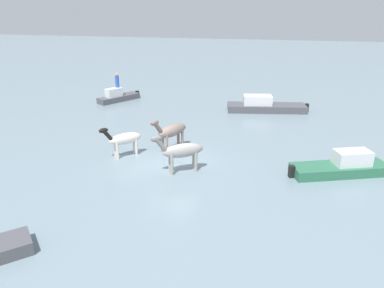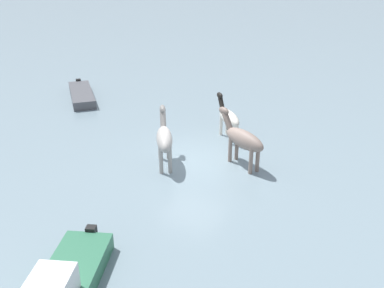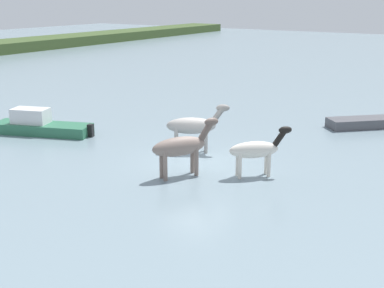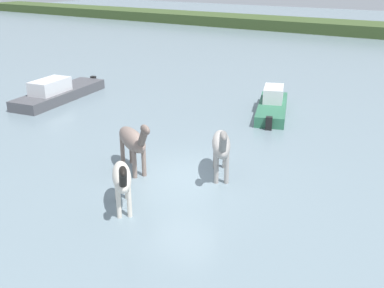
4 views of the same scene
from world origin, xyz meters
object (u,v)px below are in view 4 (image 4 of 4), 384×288
object	(u,v)px
boat_skiff_near	(272,107)
boat_motor_center	(58,94)
horse_pinto_flank	(221,145)
horse_rear_stallion	(133,141)
horse_lead	(122,178)

from	to	relation	value
boat_skiff_near	boat_motor_center	world-z (taller)	boat_motor_center
horse_pinto_flank	boat_motor_center	world-z (taller)	horse_pinto_flank
horse_pinto_flank	horse_rear_stallion	size ratio (longest dim) A/B	0.98
horse_rear_stallion	horse_lead	world-z (taller)	horse_rear_stallion
horse_pinto_flank	horse_lead	distance (m)	3.71
horse_pinto_flank	boat_skiff_near	bearing A→B (deg)	159.06
horse_lead	boat_motor_center	distance (m)	12.95
boat_skiff_near	horse_lead	bearing A→B (deg)	160.80
boat_skiff_near	boat_motor_center	xyz separation A→B (m)	(-10.57, -4.07, 0.02)
horse_lead	horse_rear_stallion	bearing A→B (deg)	168.59
horse_rear_stallion	boat_skiff_near	world-z (taller)	horse_rear_stallion
horse_pinto_flank	horse_rear_stallion	distance (m)	3.00
horse_rear_stallion	horse_pinto_flank	bearing A→B (deg)	54.87
boat_skiff_near	horse_rear_stallion	bearing A→B (deg)	151.73
horse_pinto_flank	boat_skiff_near	size ratio (longest dim) A/B	0.50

